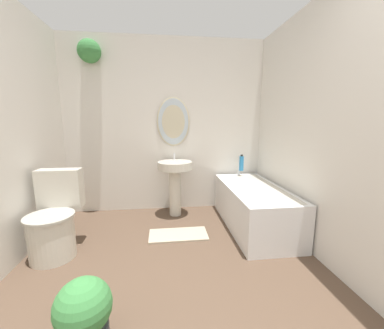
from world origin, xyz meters
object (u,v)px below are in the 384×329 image
shampoo_bottle (241,163)px  potted_plant (84,314)px  toilet (54,222)px  pedestal_sink (175,177)px  bathtub (254,206)px

shampoo_bottle → potted_plant: size_ratio=0.53×
toilet → pedestal_sink: size_ratio=0.95×
pedestal_sink → potted_plant: bearing=-107.5°
toilet → bathtub: 2.17m
shampoo_bottle → pedestal_sink: bearing=-174.6°
toilet → shampoo_bottle: bearing=23.2°
shampoo_bottle → potted_plant: shampoo_bottle is taller
toilet → bathtub: bearing=9.3°
bathtub → shampoo_bottle: size_ratio=6.15×
shampoo_bottle → bathtub: bearing=-92.4°
toilet → bathtub: toilet is taller
toilet → shampoo_bottle: (2.16, 0.93, 0.37)m
shampoo_bottle → potted_plant: 2.58m
bathtub → potted_plant: bathtub is taller
toilet → potted_plant: 1.24m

